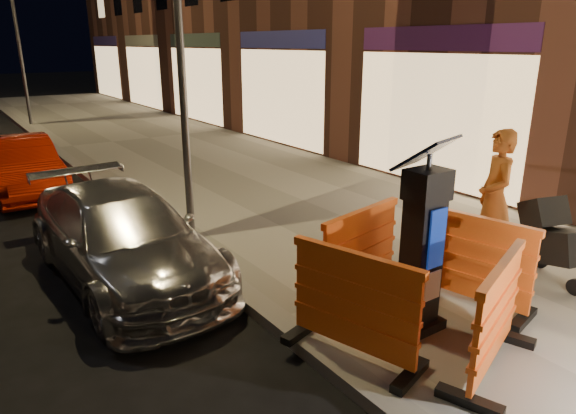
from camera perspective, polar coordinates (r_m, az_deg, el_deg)
ground_plane at (r=6.20m, az=-0.83°, el=-13.40°), size 120.00×120.00×0.00m
sidewalk at (r=8.04m, az=17.29°, el=-6.02°), size 6.00×60.00×0.15m
kerb at (r=6.17m, az=-0.84°, el=-12.81°), size 0.30×60.00×0.15m
parking_kiosk at (r=5.68m, az=14.71°, el=-3.89°), size 0.79×0.79×2.05m
barrier_front at (r=5.36m, az=22.11°, el=-11.34°), size 1.58×1.06×1.14m
barrier_back at (r=6.45m, az=8.03°, el=-5.13°), size 1.56×0.89×1.14m
barrier_kerbside at (r=5.24m, az=7.34°, el=-10.80°), size 1.00×1.58×1.14m
barrier_bldgside at (r=6.55m, az=19.89°, el=-5.69°), size 0.91×1.56×1.14m
car_silver at (r=7.78m, az=-17.44°, el=-7.49°), size 1.94×4.43×1.27m
car_red at (r=12.83m, az=-27.14°, el=1.30°), size 1.36×3.81×1.25m
man at (r=7.81m, az=21.99°, el=0.97°), size 0.80×0.85×1.95m
stroller at (r=7.69m, az=27.99°, el=-3.45°), size 0.80×1.01×1.10m
street_lamp_mid at (r=8.07m, az=-11.90°, el=16.99°), size 0.12×0.12×6.00m
street_lamp_far at (r=22.64m, az=-27.72°, el=15.71°), size 0.12×0.12×6.00m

